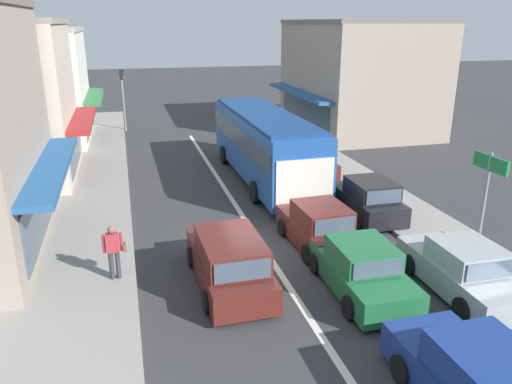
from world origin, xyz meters
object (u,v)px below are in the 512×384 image
sedan_behind_bus_mid (360,269)px  traffic_light_downstreet (123,89)px  directional_road_sign (487,184)px  parked_sedan_kerb_front (463,270)px  parked_wagon_kerb_rear (279,136)px  pedestrian_with_handbag_near (114,249)px  hatchback_adjacent_lane_lead (318,227)px  parked_hatchback_kerb_second (368,200)px  wagon_behind_bus_near (229,262)px  city_bus (264,142)px  parked_hatchback_kerb_third (311,162)px

sedan_behind_bus_mid → traffic_light_downstreet: 24.72m
sedan_behind_bus_mid → directional_road_sign: bearing=6.1°
parked_sedan_kerb_front → parked_wagon_kerb_rear: bearing=89.8°
sedan_behind_bus_mid → pedestrian_with_handbag_near: pedestrian_with_handbag_near is taller
hatchback_adjacent_lane_lead → parked_hatchback_kerb_second: size_ratio=1.01×
parked_sedan_kerb_front → wagon_behind_bus_near: bearing=161.8°
parked_hatchback_kerb_second → traffic_light_downstreet: size_ratio=0.89×
sedan_behind_bus_mid → traffic_light_downstreet: size_ratio=1.01×
hatchback_adjacent_lane_lead → directional_road_sign: 5.29m
traffic_light_downstreet → directional_road_sign: 25.53m
hatchback_adjacent_lane_lead → parked_wagon_kerb_rear: size_ratio=0.83×
sedan_behind_bus_mid → directional_road_sign: 4.63m
wagon_behind_bus_near → parked_sedan_kerb_front: bearing=-18.2°
city_bus → sedan_behind_bus_mid: bearing=-91.2°
city_bus → parked_sedan_kerb_front: city_bus is taller
wagon_behind_bus_near → parked_wagon_kerb_rear: 16.39m
city_bus → traffic_light_downstreet: traffic_light_downstreet is taller
wagon_behind_bus_near → pedestrian_with_handbag_near: 3.31m
parked_wagon_kerb_rear → traffic_light_downstreet: 11.69m
traffic_light_downstreet → pedestrian_with_handbag_near: size_ratio=2.58×
directional_road_sign → wagon_behind_bus_near: bearing=174.2°
parked_sedan_kerb_front → hatchback_adjacent_lane_lead: bearing=126.1°
traffic_light_downstreet → directional_road_sign: (10.08, -23.45, -0.18)m
city_bus → parked_wagon_kerb_rear: city_bus is taller
wagon_behind_bus_near → sedan_behind_bus_mid: bearing=-19.5°
parked_wagon_kerb_rear → directional_road_sign: (1.38, -15.94, 1.93)m
wagon_behind_bus_near → parked_sedan_kerb_front: 6.50m
sedan_behind_bus_mid → traffic_light_downstreet: (-5.94, 23.90, 2.19)m
parked_wagon_kerb_rear → directional_road_sign: directional_road_sign is taller
directional_road_sign → parked_hatchback_kerb_third: bearing=98.4°
parked_hatchback_kerb_third → pedestrian_with_handbag_near: size_ratio=2.28×
directional_road_sign → pedestrian_with_handbag_near: size_ratio=2.21×
wagon_behind_bus_near → parked_sedan_kerb_front: (6.18, -2.03, -0.08)m
parked_hatchback_kerb_third → city_bus: bearing=-177.8°
parked_hatchback_kerb_third → traffic_light_downstreet: size_ratio=0.88×
directional_road_sign → hatchback_adjacent_lane_lead: bearing=148.7°
pedestrian_with_handbag_near → city_bus: bearing=50.9°
city_bus → directional_road_sign: bearing=-69.0°
parked_sedan_kerb_front → parked_hatchback_kerb_second: (0.08, 5.84, 0.05)m
pedestrian_with_handbag_near → sedan_behind_bus_mid: bearing=-18.6°
hatchback_adjacent_lane_lead → wagon_behind_bus_near: size_ratio=0.83×
hatchback_adjacent_lane_lead → wagon_behind_bus_near: wagon_behind_bus_near is taller
parked_hatchback_kerb_second → pedestrian_with_handbag_near: size_ratio=2.28×
parked_wagon_kerb_rear → parked_sedan_kerb_front: bearing=-90.2°
wagon_behind_bus_near → parked_sedan_kerb_front: wagon_behind_bus_near is taller
hatchback_adjacent_lane_lead → parked_hatchback_kerb_second: bearing=35.6°
parked_sedan_kerb_front → pedestrian_with_handbag_near: size_ratio=2.59×
parked_hatchback_kerb_second → parked_wagon_kerb_rear: bearing=90.2°
directional_road_sign → parked_hatchback_kerb_second: bearing=106.4°
parked_hatchback_kerb_third → sedan_behind_bus_mid: bearing=-103.8°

